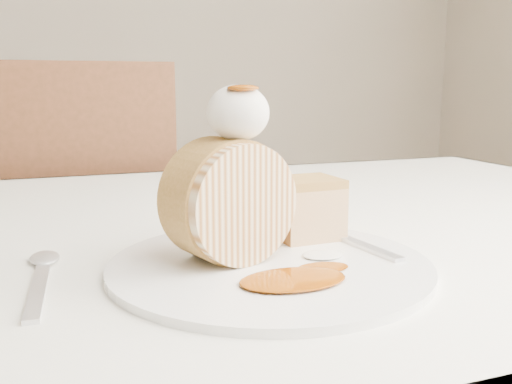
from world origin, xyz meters
name	(u,v)px	position (x,y,z in m)	size (l,w,h in m)	color
table	(244,284)	(0.00, 0.20, 0.66)	(1.40, 0.90, 0.75)	white
chair_far	(70,248)	(-0.20, 0.85, 0.55)	(0.48, 0.48, 0.97)	brown
plate	(270,265)	(-0.05, 0.00, 0.75)	(0.30, 0.30, 0.01)	white
roulade_slice	(229,201)	(-0.08, 0.02, 0.81)	(0.11, 0.11, 0.06)	beige
cake_chunk	(306,212)	(0.02, 0.06, 0.79)	(0.07, 0.06, 0.06)	#AA7C40
whipped_cream	(238,113)	(-0.07, 0.02, 0.90)	(0.06, 0.06, 0.05)	white
caramel_drizzle	(243,81)	(-0.07, 0.00, 0.93)	(0.03, 0.02, 0.01)	#8B3C05
caramel_pool	(293,279)	(-0.05, -0.06, 0.76)	(0.09, 0.06, 0.00)	#8B3C05
fork	(358,244)	(0.06, 0.01, 0.76)	(0.02, 0.18, 0.00)	silver
spoon	(38,291)	(-0.25, 0.00, 0.75)	(0.03, 0.17, 0.00)	silver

